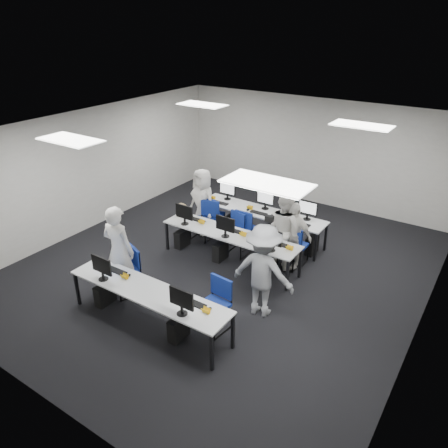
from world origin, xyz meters
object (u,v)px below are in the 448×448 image
Objects in this scene: chair_1 at (214,314)px; student_0 at (119,251)px; chair_0 at (127,279)px; chair_7 at (296,252)px; student_2 at (203,202)px; desk_front at (148,293)px; chair_2 at (203,226)px; student_1 at (285,229)px; chair_6 at (244,235)px; chair_3 at (238,241)px; chair_5 at (213,223)px; student_3 at (293,235)px; desk_mid at (230,235)px; photographer at (263,271)px; chair_4 at (289,255)px.

student_0 reaches higher than chair_1.
chair_7 is at bearing 73.41° from chair_0.
student_0 reaches higher than student_2.
chair_7 is at bearing 70.02° from desk_front.
chair_2 is at bearing -176.98° from chair_7.
chair_2 is 0.57× the size of student_1.
student_2 reaches higher than chair_6.
chair_5 is at bearing 154.85° from chair_3.
student_3 reaches higher than desk_front.
desk_mid is 1.19m from student_1.
chair_2 is 0.59× the size of student_2.
student_1 is at bearing 3.00° from chair_6.
photographer is (0.46, 0.86, 0.59)m from chair_1.
chair_3 is at bearing 97.84° from desk_mid.
chair_1 is at bearing -52.68° from chair_2.
photographer is at bearing -55.34° from chair_5.
chair_7 is at bearing 11.21° from student_2.
student_0 is at bearing 157.37° from desk_front.
student_3 is at bearing -86.37° from photographer.
chair_0 reaches higher than chair_7.
desk_mid is at bearing -124.65° from student_0.
chair_2 reaches higher than desk_mid.
chair_2 is at bearing 177.22° from chair_4.
chair_1 is at bearing 176.15° from student_0.
chair_5 reaches higher than chair_3.
desk_front is at bearing -105.28° from student_3.
student_1 reaches higher than desk_mid.
desk_mid is at bearing -82.35° from chair_3.
chair_7 is (1.38, -0.06, -0.02)m from chair_6.
chair_7 is 3.82m from student_0.
chair_2 is 2.84m from student_0.
student_3 is (1.25, 0.19, 0.44)m from chair_3.
student_3 is (1.18, 0.65, 0.07)m from desk_mid.
desk_front is 3.44m from chair_4.
chair_2 is 1.15m from chair_3.
student_2 reaches higher than student_3.
chair_1 is at bearing 115.04° from student_1.
chair_2 is (-0.15, 2.75, 0.01)m from chair_0.
chair_3 reaches higher than chair_1.
chair_1 is 3.49m from chair_2.
chair_4 is at bearing -136.18° from student_0.
chair_3 reaches higher than chair_7.
chair_6 is 0.57× the size of student_2.
student_0 is (-1.17, -2.11, 0.24)m from desk_mid.
photographer reaches higher than student_3.
desk_mid is at bearing 121.75° from chair_1.
chair_4 is 1.93m from photographer.
chair_1 is at bearing -70.50° from chair_5.
desk_mid is 1.90m from photographer.
chair_1 is 2.73m from student_1.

